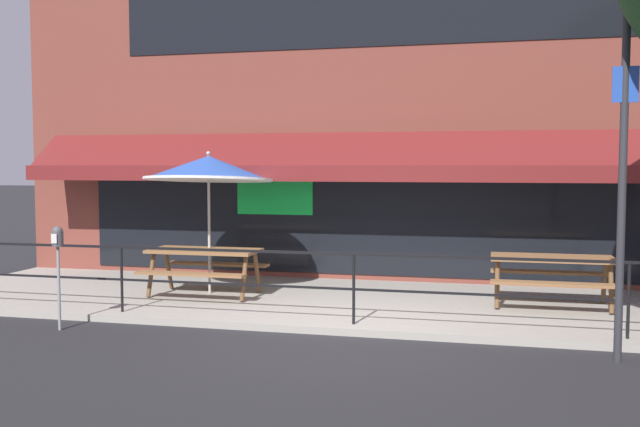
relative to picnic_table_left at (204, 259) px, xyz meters
name	(u,v)px	position (x,y,z in m)	size (l,w,h in m)	color
ground_plane	(349,336)	(2.79, -1.81, -0.71)	(120.00, 120.00, 0.00)	#232326
patio_deck	(374,304)	(2.79, 0.19, -0.66)	(15.00, 4.00, 0.10)	#9E998E
restaurant_building	(394,91)	(2.79, 2.41, 2.92)	(15.00, 1.60, 7.30)	brown
patio_railing	(354,273)	(2.79, -1.51, 0.09)	(13.84, 0.04, 0.97)	black
picnic_table_left	(204,259)	(0.00, 0.00, 0.00)	(1.80, 1.42, 0.76)	brown
picnic_table_centre	(552,267)	(5.48, 0.37, 0.00)	(1.80, 1.42, 0.76)	brown
patio_umbrella_left	(208,169)	(0.00, 0.21, 1.47)	(2.14, 2.14, 2.38)	#B7B2A8
parking_meter_near	(58,246)	(-1.12, -2.38, 0.44)	(0.15, 0.16, 1.42)	gray
street_sign_pole	(623,166)	(6.01, -2.27, 1.53)	(0.28, 0.09, 4.36)	#2D2D33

